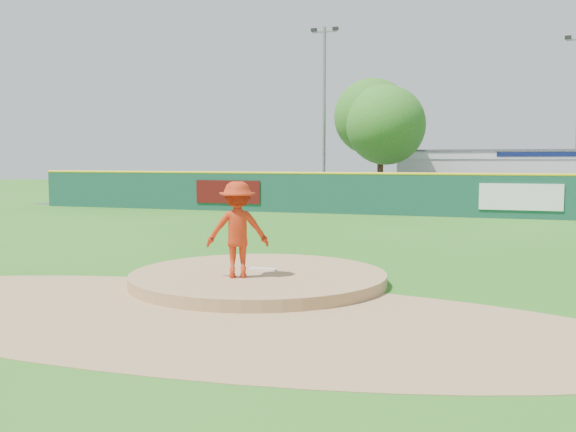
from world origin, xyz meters
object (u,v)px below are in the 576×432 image
(pool_building_grp, at_px, (521,175))
(light_pole_left, at_px, (324,106))
(playground_slide, at_px, (223,190))
(deciduous_tree, at_px, (381,128))
(pitcher, at_px, (238,230))
(van, at_px, (351,194))

(pool_building_grp, relative_size, light_pole_left, 1.38)
(light_pole_left, bearing_deg, pool_building_grp, 22.60)
(playground_slide, bearing_deg, deciduous_tree, 12.26)
(pitcher, bearing_deg, light_pole_left, -101.42)
(van, distance_m, light_pole_left, 6.46)
(van, xyz_separation_m, light_pole_left, (-2.39, 2.62, 5.40))
(van, xyz_separation_m, playground_slide, (-7.62, -1.38, 0.21))
(pitcher, bearing_deg, deciduous_tree, -109.25)
(pitcher, bearing_deg, pool_building_grp, -124.02)
(van, bearing_deg, deciduous_tree, -50.38)
(pool_building_grp, height_order, deciduous_tree, deciduous_tree)
(pitcher, relative_size, van, 0.44)
(van, relative_size, pool_building_grp, 0.30)
(van, height_order, light_pole_left, light_pole_left)
(van, relative_size, light_pole_left, 0.41)
(pool_building_grp, bearing_deg, playground_slide, -152.42)
(pool_building_grp, height_order, playground_slide, pool_building_grp)
(pitcher, xyz_separation_m, playground_slide, (-11.04, 23.66, -0.38))
(van, bearing_deg, light_pole_left, 60.77)
(light_pole_left, bearing_deg, pitcher, -78.15)
(van, xyz_separation_m, deciduous_tree, (1.61, 0.62, 3.91))
(van, height_order, deciduous_tree, deciduous_tree)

